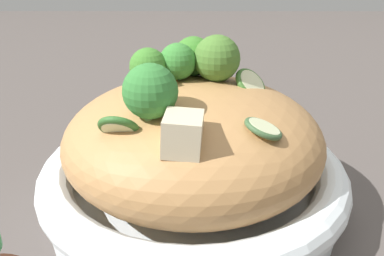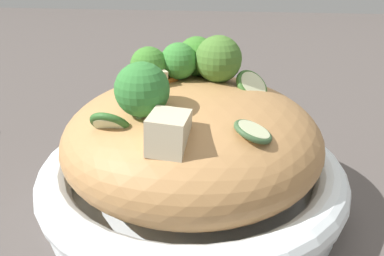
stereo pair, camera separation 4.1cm
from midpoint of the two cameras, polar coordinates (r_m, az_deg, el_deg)
name	(u,v)px [view 2 (the right image)]	position (r m, az deg, el deg)	size (l,w,h in m)	color
ground_plane	(192,202)	(0.46, 2.62, -10.67)	(3.00, 3.00, 0.00)	#4E4743
serving_bowl	(192,179)	(0.44, 2.69, -7.46)	(0.33, 0.33, 0.06)	white
noodle_heap	(192,138)	(0.42, 2.83, -1.51)	(0.27, 0.27, 0.12)	#B07E4B
broccoli_florets	(182,68)	(0.40, 1.54, 8.59)	(0.15, 0.12, 0.06)	#A3BA7C
carrot_coins	(180,89)	(0.39, 1.27, 5.55)	(0.14, 0.08, 0.03)	orange
zucchini_slices	(196,96)	(0.39, 3.58, 4.59)	(0.18, 0.17, 0.04)	beige
chicken_chunks	(162,114)	(0.34, -0.83, 1.98)	(0.13, 0.07, 0.04)	beige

